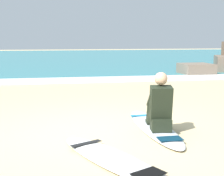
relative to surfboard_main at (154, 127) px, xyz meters
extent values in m
plane|color=#CCB584|center=(-1.04, -0.08, -0.04)|extent=(80.00, 80.00, 0.00)
cube|color=teal|center=(-1.04, 20.14, 0.01)|extent=(80.00, 28.00, 0.10)
cube|color=white|center=(-1.04, 6.44, 0.02)|extent=(80.00, 0.90, 0.11)
ellipsoid|color=silver|center=(0.00, 0.00, 0.00)|extent=(0.52, 2.51, 0.07)
cube|color=#1E7FB7|center=(0.00, 0.70, 0.04)|extent=(0.48, 0.10, 0.01)
cube|color=#0A2C40|center=(0.00, -0.80, 0.04)|extent=(0.36, 0.24, 0.01)
cube|color=black|center=(0.00, -0.37, 0.14)|extent=(0.35, 0.30, 0.20)
cylinder|color=black|center=(-0.07, -0.17, 0.29)|extent=(0.20, 0.42, 0.43)
cylinder|color=black|center=(-0.06, 0.03, 0.26)|extent=(0.15, 0.27, 0.42)
cube|color=black|center=(-0.06, 0.10, 0.07)|extent=(0.13, 0.23, 0.05)
cylinder|color=black|center=(0.12, -0.20, 0.29)|extent=(0.20, 0.42, 0.43)
cylinder|color=black|center=(0.17, 0.00, 0.26)|extent=(0.15, 0.27, 0.42)
cube|color=black|center=(0.18, 0.07, 0.07)|extent=(0.13, 0.23, 0.05)
cube|color=black|center=(0.01, -0.33, 0.49)|extent=(0.38, 0.34, 0.57)
sphere|color=tan|center=(0.01, -0.30, 0.88)|extent=(0.21, 0.21, 0.21)
cylinder|color=black|center=(-0.11, -0.16, 0.52)|extent=(0.14, 0.40, 0.31)
cylinder|color=black|center=(0.16, -0.20, 0.52)|extent=(0.14, 0.40, 0.31)
ellipsoid|color=white|center=(-0.99, -1.34, 0.00)|extent=(1.43, 2.18, 0.07)
cube|color=black|center=(-1.26, -0.80, 0.04)|extent=(0.47, 0.30, 0.01)
cube|color=black|center=(-0.68, -1.97, 0.04)|extent=(0.43, 0.38, 0.01)
cube|color=#756656|center=(4.15, 7.36, 0.22)|extent=(1.27, 1.26, 0.51)
camera|label=1|loc=(-1.70, -5.27, 1.53)|focal=52.25mm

